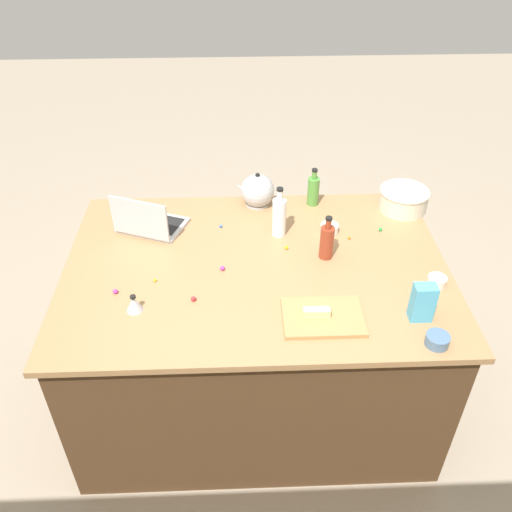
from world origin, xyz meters
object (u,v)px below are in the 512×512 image
Objects in this scene: bottle_olive at (313,190)px; kettle at (257,191)px; butter_stick_left at (316,312)px; kitchen_timer at (134,303)px; laptop at (149,223)px; ramekin_small at (437,340)px; cutting_board at (323,317)px; mixing_bowl_large at (404,199)px; candy_bag at (423,302)px; bottle_soy at (327,241)px; ramekin_medium at (437,281)px; ramekin_wide at (329,228)px; bottle_vinegar at (279,216)px.

bottle_olive reaches higher than kettle.
kitchen_timer reaches higher than butter_stick_left.
laptop reaches higher than ramekin_small.
cutting_board is 4.27× the size of kitchen_timer.
mixing_bowl_large is at bearing 171.94° from bottle_olive.
bottle_olive is (-0.85, -0.22, 0.04)m from laptop.
mixing_bowl_large is 2.81× the size of ramekin_small.
bottle_olive reaches higher than ramekin_small.
kitchen_timer reaches higher than cutting_board.
mixing_bowl_large is 1.52× the size of candy_bag.
mixing_bowl_large is 0.99m from ramekin_small.
mixing_bowl_large is at bearing -173.31° from laptop.
cutting_board is at bearing -1.63° from candy_bag.
bottle_soy is 2.85× the size of kitchen_timer.
bottle_olive is at bearing -71.28° from ramekin_small.
kitchen_timer is (0.75, -0.08, -0.00)m from butter_stick_left.
kitchen_timer is at bearing 90.67° from laptop.
mixing_bowl_large is at bearing 174.18° from kettle.
bottle_olive is at bearing -165.37° from laptop.
ramekin_medium reaches higher than cutting_board.
laptop is at bearing -16.29° from bottle_soy.
butter_stick_left is (0.03, 0.00, 0.03)m from cutting_board.
candy_bag reaches higher than ramekin_small.
ramekin_medium is at bearing -123.06° from candy_bag.
kettle is 2.56× the size of ramekin_medium.
laptop reaches higher than mixing_bowl_large.
butter_stick_left is 0.59m from ramekin_medium.
mixing_bowl_large is 0.63m from ramekin_medium.
ramekin_wide is (-0.05, -0.20, -0.07)m from bottle_soy.
bottle_olive is at bearing -96.05° from butter_stick_left.
bottle_vinegar reaches higher than bottle_soy.
mixing_bowl_large is 1.00m from butter_stick_left.
kettle is at bearing -2.24° from bottle_olive.
kitchen_timer reaches higher than ramekin_small.
butter_stick_left is at bearing 76.78° from ramekin_wide.
bottle_soy is (0.47, 0.40, 0.03)m from mixing_bowl_large.
mixing_bowl_large is (-1.32, -0.15, 0.01)m from laptop.
kettle is 1.10m from candy_bag.
candy_bag reaches higher than ramekin_wide.
bottle_olive reaches higher than ramekin_wide.
bottle_olive is 0.89m from butter_stick_left.
kettle is at bearing -157.08° from laptop.
laptop is at bearing -41.48° from butter_stick_left.
cutting_board is at bearing 180.00° from butter_stick_left.
candy_bag reaches higher than mixing_bowl_large.
kitchen_timer is at bearing 56.32° from kettle.
laptop is at bearing 14.63° from bottle_olive.
kitchen_timer is (0.77, -0.08, 0.03)m from cutting_board.
mixing_bowl_large is 0.62m from bottle_soy.
bottle_vinegar reaches higher than bottle_olive.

